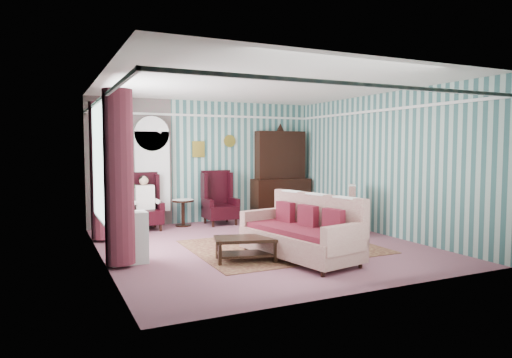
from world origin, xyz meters
name	(u,v)px	position (x,y,z in m)	size (l,w,h in m)	color
floor	(260,245)	(0.00, 0.00, 0.00)	(6.00, 6.00, 0.00)	#844C58
room_shell	(225,135)	(-0.62, 0.18, 2.01)	(5.53, 6.02, 2.91)	#35625F
bookcase	(152,177)	(-1.35, 2.84, 1.12)	(0.80, 0.28, 2.24)	white
dresser_hutch	(281,172)	(1.90, 2.72, 1.18)	(1.50, 0.56, 2.36)	black
wingback_left	(144,202)	(-1.60, 2.45, 0.62)	(0.76, 0.80, 1.25)	black
wingback_right	(220,198)	(0.15, 2.45, 0.62)	(0.76, 0.80, 1.25)	black
seated_woman	(144,203)	(-1.60, 2.45, 0.59)	(0.44, 0.40, 1.18)	silver
round_side_table	(183,213)	(-0.70, 2.60, 0.30)	(0.50, 0.50, 0.60)	black
nest_table	(342,216)	(2.47, 0.90, 0.27)	(0.45, 0.38, 0.54)	black
plant_stand	(129,238)	(-2.40, -0.30, 0.40)	(0.55, 0.35, 0.80)	white
rug	(282,247)	(0.30, -0.30, 0.01)	(3.20, 2.60, 0.01)	#52221B
sofa	(299,229)	(0.11, -1.22, 0.50)	(2.10, 1.05, 1.00)	#C3B797
floral_armchair	(336,210)	(1.90, 0.31, 0.51)	(0.84, 0.84, 1.02)	#C3B697
coffee_table	(246,249)	(-0.71, -0.96, 0.19)	(0.99, 0.54, 0.38)	black
potted_plant_a	(123,200)	(-2.48, -0.36, 1.00)	(0.36, 0.31, 0.40)	#214C18
potted_plant_b	(129,197)	(-2.37, -0.19, 1.01)	(0.24, 0.19, 0.43)	#204B17
potted_plant_c	(122,198)	(-2.47, -0.22, 1.02)	(0.24, 0.24, 0.44)	#204F18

